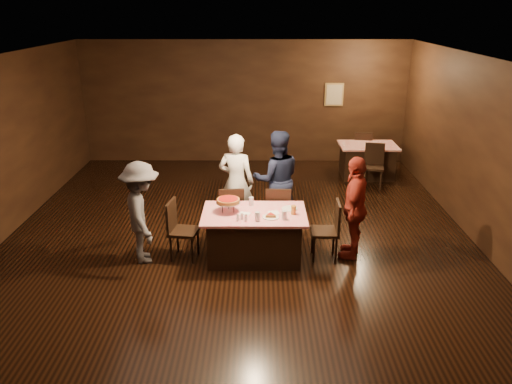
% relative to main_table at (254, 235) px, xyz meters
% --- Properties ---
extents(room, '(10.00, 10.04, 3.02)m').
position_rel_main_table_xyz_m(room, '(-0.28, 0.27, 1.75)').
color(room, black).
rests_on(room, ground).
extents(main_table, '(1.60, 1.00, 0.77)m').
position_rel_main_table_xyz_m(main_table, '(0.00, 0.00, 0.00)').
color(main_table, red).
rests_on(main_table, ground).
extents(back_table, '(1.30, 0.90, 0.77)m').
position_rel_main_table_xyz_m(back_table, '(2.58, 3.98, 0.00)').
color(back_table, '#A7160B').
rests_on(back_table, ground).
extents(chair_far_left, '(0.47, 0.47, 0.95)m').
position_rel_main_table_xyz_m(chair_far_left, '(-0.40, 0.75, 0.09)').
color(chair_far_left, black).
rests_on(chair_far_left, ground).
extents(chair_far_right, '(0.44, 0.44, 0.95)m').
position_rel_main_table_xyz_m(chair_far_right, '(0.40, 0.75, 0.09)').
color(chair_far_right, black).
rests_on(chair_far_right, ground).
extents(chair_end_left, '(0.48, 0.48, 0.95)m').
position_rel_main_table_xyz_m(chair_end_left, '(-1.10, 0.00, 0.09)').
color(chair_end_left, black).
rests_on(chair_end_left, ground).
extents(chair_end_right, '(0.43, 0.43, 0.95)m').
position_rel_main_table_xyz_m(chair_end_right, '(1.10, 0.00, 0.09)').
color(chair_end_right, black).
rests_on(chair_end_right, ground).
extents(chair_back_near, '(0.49, 0.49, 0.95)m').
position_rel_main_table_xyz_m(chair_back_near, '(2.58, 3.28, 0.09)').
color(chair_back_near, black).
rests_on(chair_back_near, ground).
extents(chair_back_far, '(0.48, 0.48, 0.95)m').
position_rel_main_table_xyz_m(chair_back_far, '(2.58, 4.58, 0.09)').
color(chair_back_far, black).
rests_on(chair_back_far, ground).
extents(diner_white_jacket, '(0.71, 0.55, 1.73)m').
position_rel_main_table_xyz_m(diner_white_jacket, '(-0.32, 1.15, 0.48)').
color(diner_white_jacket, white).
rests_on(diner_white_jacket, ground).
extents(diner_navy_hoodie, '(0.93, 0.77, 1.76)m').
position_rel_main_table_xyz_m(diner_navy_hoodie, '(0.39, 1.25, 0.50)').
color(diner_navy_hoodie, '#151A33').
rests_on(diner_navy_hoodie, ground).
extents(diner_grey_knit, '(0.90, 1.17, 1.60)m').
position_rel_main_table_xyz_m(diner_grey_knit, '(-1.72, -0.08, 0.42)').
color(diner_grey_knit, '#57565A').
rests_on(diner_grey_knit, ground).
extents(diner_red_shirt, '(0.68, 1.04, 1.65)m').
position_rel_main_table_xyz_m(diner_red_shirt, '(1.56, 0.09, 0.44)').
color(diner_red_shirt, maroon).
rests_on(diner_red_shirt, ground).
extents(pizza_stand, '(0.38, 0.38, 0.22)m').
position_rel_main_table_xyz_m(pizza_stand, '(-0.40, 0.05, 0.57)').
color(pizza_stand, black).
rests_on(pizza_stand, main_table).
extents(plate_with_slice, '(0.25, 0.25, 0.06)m').
position_rel_main_table_xyz_m(plate_with_slice, '(0.25, -0.18, 0.41)').
color(plate_with_slice, white).
rests_on(plate_with_slice, main_table).
extents(plate_empty, '(0.25, 0.25, 0.01)m').
position_rel_main_table_xyz_m(plate_empty, '(0.55, 0.15, 0.39)').
color(plate_empty, white).
rests_on(plate_empty, main_table).
extents(glass_front_left, '(0.08, 0.08, 0.14)m').
position_rel_main_table_xyz_m(glass_front_left, '(0.05, -0.30, 0.46)').
color(glass_front_left, silver).
rests_on(glass_front_left, main_table).
extents(glass_front_right, '(0.08, 0.08, 0.14)m').
position_rel_main_table_xyz_m(glass_front_right, '(0.45, -0.25, 0.46)').
color(glass_front_right, silver).
rests_on(glass_front_right, main_table).
extents(glass_amber, '(0.08, 0.08, 0.14)m').
position_rel_main_table_xyz_m(glass_amber, '(0.60, -0.05, 0.46)').
color(glass_amber, '#BF7F26').
rests_on(glass_amber, main_table).
extents(glass_back, '(0.08, 0.08, 0.14)m').
position_rel_main_table_xyz_m(glass_back, '(-0.05, 0.30, 0.46)').
color(glass_back, silver).
rests_on(glass_back, main_table).
extents(condiments, '(0.17, 0.10, 0.09)m').
position_rel_main_table_xyz_m(condiments, '(-0.18, -0.28, 0.43)').
color(condiments, silver).
rests_on(condiments, main_table).
extents(napkin_center, '(0.19, 0.19, 0.01)m').
position_rel_main_table_xyz_m(napkin_center, '(0.30, 0.00, 0.39)').
color(napkin_center, white).
rests_on(napkin_center, main_table).
extents(napkin_left, '(0.21, 0.21, 0.01)m').
position_rel_main_table_xyz_m(napkin_left, '(-0.15, -0.05, 0.39)').
color(napkin_left, white).
rests_on(napkin_left, main_table).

